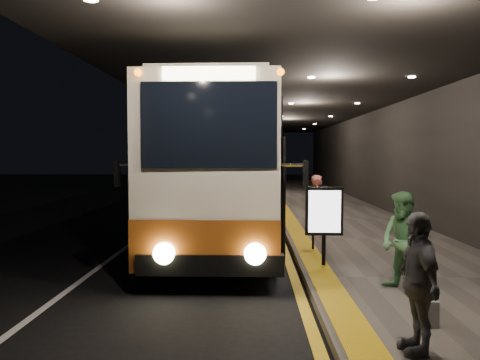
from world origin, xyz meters
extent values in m
plane|color=black|center=(0.00, 0.00, 0.00)|extent=(90.00, 90.00, 0.00)
cube|color=silver|center=(-1.80, 5.00, 0.01)|extent=(0.12, 50.00, 0.01)
cube|color=gold|center=(2.35, 5.00, 0.01)|extent=(0.18, 50.00, 0.01)
cube|color=#514C44|center=(4.75, 5.00, 0.07)|extent=(4.50, 50.00, 0.15)
cube|color=gold|center=(2.85, 5.00, 0.16)|extent=(0.50, 50.00, 0.01)
cube|color=black|center=(7.00, 5.00, 3.00)|extent=(0.10, 50.00, 6.00)
cube|color=black|center=(-1.50, 4.00, 2.20)|extent=(0.80, 0.80, 4.40)
cube|color=black|center=(-1.50, 16.00, 2.20)|extent=(0.80, 0.80, 4.40)
cube|color=black|center=(2.50, 5.00, 4.60)|extent=(9.00, 50.00, 0.40)
cube|color=beige|center=(0.79, 2.13, 2.16)|extent=(2.76, 12.40, 3.50)
cube|color=#873913|center=(0.79, 2.13, 0.88)|extent=(2.78, 12.42, 0.93)
cube|color=black|center=(0.79, -4.08, 2.94)|extent=(2.27, 0.09, 1.44)
cube|color=black|center=(0.79, -4.00, 0.57)|extent=(2.53, 0.29, 0.36)
cylinder|color=black|center=(-0.37, -1.78, 0.52)|extent=(0.29, 1.03, 1.03)
cylinder|color=black|center=(1.96, -1.78, 0.52)|extent=(0.29, 1.03, 1.03)
cylinder|color=black|center=(-0.37, 6.25, 0.52)|extent=(0.29, 1.03, 1.03)
cylinder|color=black|center=(1.96, 6.25, 0.52)|extent=(0.29, 1.03, 1.03)
sphere|color=#FFEAA5|center=(0.02, -4.09, 0.77)|extent=(0.37, 0.37, 0.37)
sphere|color=#FFEAA5|center=(1.57, -4.09, 0.77)|extent=(0.37, 0.37, 0.37)
cube|color=#FFF2BF|center=(0.79, -4.09, 3.79)|extent=(1.55, 0.07, 0.23)
cube|color=beige|center=(1.04, 16.62, 2.05)|extent=(2.81, 11.80, 3.32)
cube|color=#873913|center=(1.04, 16.62, 0.83)|extent=(2.83, 11.82, 0.88)
cube|color=black|center=(1.04, 10.73, 2.79)|extent=(2.15, 0.13, 1.37)
cube|color=black|center=(1.04, 10.81, 0.54)|extent=(2.40, 0.32, 0.34)
cylinder|color=black|center=(-0.06, 12.91, 0.49)|extent=(0.27, 0.98, 0.98)
cylinder|color=black|center=(2.15, 12.91, 0.49)|extent=(0.27, 0.98, 0.98)
cylinder|color=black|center=(-0.06, 20.53, 0.49)|extent=(0.27, 0.98, 0.98)
cylinder|color=black|center=(2.15, 20.53, 0.49)|extent=(0.27, 0.98, 0.98)
imported|color=#BB6157|center=(3.40, 1.40, 1.01)|extent=(0.61, 0.73, 1.72)
imported|color=#48814C|center=(4.03, -4.12, 0.99)|extent=(0.86, 0.96, 1.68)
imported|color=#4B4C51|center=(3.43, -6.51, 0.97)|extent=(0.53, 0.98, 1.65)
cube|color=black|center=(3.83, -5.72, 0.33)|extent=(0.30, 0.13, 0.36)
cylinder|color=black|center=(3.00, -2.27, 0.47)|extent=(0.08, 0.08, 0.63)
cube|color=black|center=(3.00, -2.27, 1.28)|extent=(0.77, 0.11, 1.00)
cube|color=white|center=(3.00, -2.33, 1.28)|extent=(0.65, 0.03, 0.86)
cylinder|color=black|center=(2.99, -0.65, 0.67)|extent=(0.05, 0.05, 1.04)
camera|label=1|loc=(1.51, -11.88, 2.45)|focal=35.00mm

